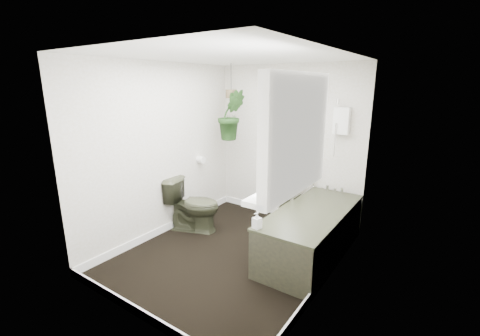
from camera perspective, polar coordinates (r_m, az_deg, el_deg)
The scene contains 22 objects.
floor at distance 4.09m, azimuth -1.23°, elevation -14.96°, with size 2.30×2.80×0.02m, color black.
ceiling at distance 3.57m, azimuth -1.44°, elevation 19.42°, with size 2.30×2.80×0.02m, color white.
wall_back at distance 4.85m, azimuth 8.44°, elevation 4.26°, with size 2.30×0.02×2.30m, color silver.
wall_front at distance 2.69m, azimuth -19.14°, elevation -4.89°, with size 2.30×0.02×2.30m, color silver.
wall_left at distance 4.42m, azimuth -13.65°, elevation 2.99°, with size 0.02×2.80×2.30m, color silver.
wall_right at distance 3.15m, azimuth 16.09°, elevation -1.82°, with size 0.02×2.80×2.30m, color silver.
skirting at distance 4.06m, azimuth -1.23°, elevation -14.23°, with size 2.30×2.80×0.10m, color white.
bathtub at distance 4.01m, azimuth 12.59°, elevation -11.16°, with size 0.72×1.72×0.58m, color #313423, non-canonical shape.
bath_screen at distance 4.26m, azimuth 11.70°, elevation 4.45°, with size 0.04×0.72×1.40m, color silver, non-canonical shape.
shower_box at distance 4.44m, azimuth 17.62°, elevation 8.00°, with size 0.20×0.10×0.35m, color white.
oval_mirror at distance 4.73m, azimuth 9.26°, elevation 8.25°, with size 0.46×0.03×0.62m, color beige.
wall_sconce at distance 4.92m, azimuth 4.91°, elevation 7.45°, with size 0.04×0.04×0.22m, color black.
toilet_roll_holder at distance 4.92m, azimuth -6.99°, elevation 1.48°, with size 0.11×0.11×0.11m, color white.
window_recess at distance 2.43m, azimuth 10.03°, elevation 5.83°, with size 0.08×1.00×0.90m, color white.
window_sill at distance 2.55m, azimuth 8.18°, elevation -3.35°, with size 0.18×1.00×0.04m, color white.
window_blinds at distance 2.45m, azimuth 9.07°, elevation 5.94°, with size 0.01×0.86×0.76m, color white.
toilet at distance 4.58m, azimuth -8.29°, elevation -6.45°, with size 0.42×0.73×0.75m, color #313423.
pedestal_sink at distance 4.83m, azimuth 7.96°, elevation -4.50°, with size 0.52×0.44×0.88m, color #313423, non-canonical shape.
sill_plant at distance 2.80m, azimuth 10.09°, elevation 1.01°, with size 0.20×0.18×0.23m, color black.
hanging_plant at distance 4.76m, azimuth -1.55°, elevation 9.38°, with size 0.40×0.32×0.73m, color black.
soap_bottle at distance 3.32m, azimuth 3.03°, elevation -9.30°, with size 0.08×0.08×0.17m, color black.
hanging_pot at distance 4.74m, azimuth -1.58°, elevation 13.06°, with size 0.16×0.16×0.12m, color #463A26.
Camera 1 is at (2.08, -2.89, 2.01)m, focal length 24.00 mm.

